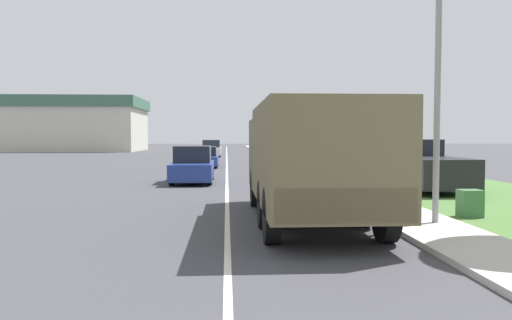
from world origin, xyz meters
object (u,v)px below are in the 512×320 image
Objects in this scene: military_truck at (309,156)px; lamp_post at (428,54)px; car_second_ahead at (203,158)px; car_third_ahead at (211,149)px; pickup_truck at (422,166)px; car_nearest_ahead at (193,166)px.

lamp_post is at bearing -19.68° from military_truck.
car_third_ahead is (0.03, 16.47, 0.12)m from car_second_ahead.
car_second_ahead is 17.34m from pickup_truck.
car_third_ahead is 32.51m from pickup_truck.
pickup_truck is 0.79× the size of lamp_post.
military_truck reaches higher than car_nearest_ahead.
lamp_post is at bearing -111.14° from pickup_truck.
car_third_ahead reaches higher than car_nearest_ahead.
car_third_ahead is 0.69× the size of lamp_post.
lamp_post is (6.06, -38.99, 3.20)m from car_third_ahead.
pickup_truck is (9.10, -14.75, 0.29)m from car_second_ahead.
pickup_truck is at bearing -22.01° from car_nearest_ahead.
car_second_ahead is at bearing 105.13° from lamp_post.
lamp_post reaches higher than car_second_ahead.
military_truck is 1.78× the size of car_third_ahead.
car_second_ahead is at bearing 121.65° from pickup_truck.
car_second_ahead is at bearing 99.32° from military_truck.
car_nearest_ahead is at bearing 157.99° from pickup_truck.
car_second_ahead is (-0.03, 11.09, -0.11)m from car_nearest_ahead.
car_second_ahead is at bearing -90.09° from car_third_ahead.
car_third_ahead is 39.59m from lamp_post.
military_truck reaches higher than pickup_truck.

